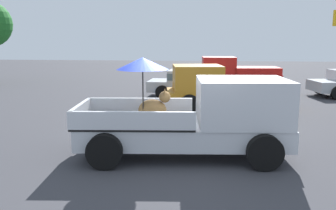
# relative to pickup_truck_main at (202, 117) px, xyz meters

# --- Properties ---
(ground_plane) EXTENTS (80.00, 80.00, 0.00)m
(ground_plane) POSITION_rel_pickup_truck_main_xyz_m (-0.44, -0.03, -0.98)
(ground_plane) COLOR #38383D
(pickup_truck_main) EXTENTS (5.19, 2.60, 2.41)m
(pickup_truck_main) POSITION_rel_pickup_truck_main_xyz_m (0.00, 0.00, 0.00)
(pickup_truck_main) COLOR black
(pickup_truck_main) RESTS_ON ground
(pickup_truck_red) EXTENTS (4.91, 2.42, 1.80)m
(pickup_truck_red) POSITION_rel_pickup_truck_main_xyz_m (1.78, 13.23, -0.10)
(pickup_truck_red) COLOR black
(pickup_truck_red) RESTS_ON ground
(pickup_truck_far) EXTENTS (5.02, 2.73, 1.80)m
(pickup_truck_far) POSITION_rel_pickup_truck_main_xyz_m (0.70, 6.10, -0.10)
(pickup_truck_far) COLOR black
(pickup_truck_far) RESTS_ON ground
(parked_sedan_far) EXTENTS (4.38, 2.15, 1.33)m
(parked_sedan_far) POSITION_rel_pickup_truck_main_xyz_m (-0.65, 9.20, -0.23)
(parked_sedan_far) COLOR black
(parked_sedan_far) RESTS_ON ground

